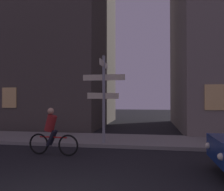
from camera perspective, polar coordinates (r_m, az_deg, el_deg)
The scene contains 3 objects.
sidewalk_kerb at distance 10.66m, azimuth -0.76°, elevation -10.84°, with size 40.00×2.87×0.14m, color gray.
signpost at distance 9.45m, azimuth -2.04°, elevation 1.11°, with size 1.74×1.52×3.54m.
cyclist at distance 8.29m, azimuth -14.52°, elevation -8.92°, with size 1.82×0.35×1.61m.
Camera 1 is at (1.86, -3.55, 1.90)m, focal length 37.27 mm.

